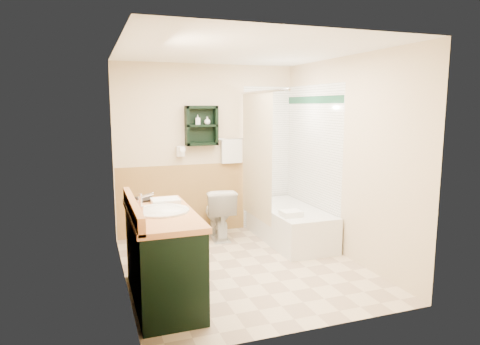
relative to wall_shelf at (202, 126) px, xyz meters
name	(u,v)px	position (x,y,z in m)	size (l,w,h in m)	color
floor	(243,267)	(0.10, -1.41, -1.55)	(3.00, 3.00, 0.00)	beige
back_wall	(207,150)	(0.10, 0.11, -0.35)	(2.60, 0.04, 2.40)	beige
left_wall	(119,169)	(-1.22, -1.41, -0.35)	(0.04, 3.00, 2.40)	beige
right_wall	(346,158)	(1.42, -1.41, -0.35)	(0.04, 3.00, 2.40)	beige
ceiling	(243,49)	(0.10, -1.41, 0.87)	(2.60, 3.00, 0.04)	white
wainscot_left	(126,236)	(-1.19, -1.41, -1.05)	(2.98, 2.98, 1.00)	tan
wainscot_back	(208,198)	(0.10, 0.08, -1.05)	(2.58, 2.58, 1.00)	tan
mirror_frame	(128,143)	(-1.17, -1.96, -0.05)	(1.30, 1.30, 1.00)	brown
mirror_glass	(129,143)	(-1.17, -1.96, -0.05)	(1.20, 1.20, 0.90)	white
tile_right	(312,163)	(1.38, -0.66, -0.50)	(1.50, 1.50, 2.10)	white
tile_back	(273,157)	(1.13, 0.07, -0.50)	(0.95, 0.95, 2.10)	white
tile_accent	(313,100)	(1.37, -0.66, 0.35)	(1.50, 1.50, 0.10)	#14462D
wall_shelf	(202,126)	(0.00, 0.00, 0.00)	(0.45, 0.15, 0.55)	black
hair_dryer	(180,151)	(-0.30, 0.02, -0.35)	(0.10, 0.24, 0.18)	white
towel_bar	(231,139)	(0.45, 0.04, -0.20)	(0.40, 0.06, 0.40)	white
curtain_rod	(262,92)	(0.63, -0.66, 0.45)	(0.03, 0.03, 1.60)	silver
shower_curtain	(256,156)	(0.63, -0.48, -0.40)	(1.05, 1.05, 1.70)	beige
vanity	(163,256)	(-0.89, -1.93, -1.12)	(0.59, 1.35, 0.86)	black
bathtub	(290,224)	(1.03, -0.72, -1.32)	(0.69, 1.50, 0.46)	white
toilet	(219,213)	(0.16, -0.27, -1.20)	(0.40, 0.71, 0.70)	white
counter_towel	(165,201)	(-0.79, -1.58, -0.67)	(0.28, 0.22, 0.04)	white
vanity_book	(136,190)	(-1.06, -1.41, -0.58)	(0.17, 0.02, 0.23)	black
tub_towel	(291,213)	(0.84, -1.13, -1.05)	(0.25, 0.21, 0.07)	white
soap_bottle_a	(198,122)	(-0.05, -0.01, 0.05)	(0.06, 0.14, 0.06)	white
soap_bottle_b	(207,121)	(0.08, -0.01, 0.06)	(0.08, 0.11, 0.08)	white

